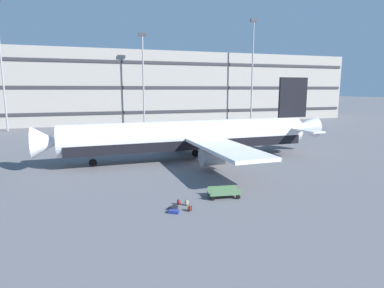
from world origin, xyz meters
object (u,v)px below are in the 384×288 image
backpack_orange (187,203)px  backpack_teal (189,208)px  backpack_red (179,202)px  baggage_cart (224,193)px  airliner (193,136)px  suitcase_large (174,212)px  suitcase_navy (173,208)px

backpack_orange → backpack_teal: size_ratio=1.06×
backpack_red → baggage_cart: bearing=7.2°
airliner → baggage_cart: size_ratio=11.00×
suitcase_large → baggage_cart: 5.18m
airliner → suitcase_large: bearing=-112.5°
suitcase_navy → baggage_cart: 4.82m
suitcase_large → backpack_teal: size_ratio=1.73×
backpack_orange → baggage_cart: baggage_cart is taller
airliner → backpack_teal: bearing=-108.9°
airliner → suitcase_large: airliner is taller
backpack_orange → backpack_red: backpack_orange is taller
suitcase_navy → suitcase_large: 0.71m
backpack_red → suitcase_navy: bearing=-129.0°
suitcase_large → suitcase_navy: bearing=79.5°
airliner → suitcase_navy: 17.62m
suitcase_large → backpack_red: size_ratio=1.84×
backpack_teal → suitcase_navy: bearing=146.6°
airliner → suitcase_navy: airliner is taller
backpack_red → backpack_teal: backpack_teal is taller
backpack_orange → backpack_red: bearing=145.2°
airliner → backpack_teal: (-5.73, -16.70, -2.74)m
baggage_cart → airliner: bearing=81.7°
suitcase_large → backpack_orange: bearing=41.4°
airliner → suitcase_navy: bearing=-112.9°
backpack_orange → backpack_red: size_ratio=1.13×
backpack_orange → suitcase_navy: bearing=-158.7°
suitcase_large → backpack_teal: bearing=0.4°
backpack_orange → backpack_teal: 1.17m
backpack_teal → baggage_cart: size_ratio=0.15×
suitcase_navy → backpack_orange: 1.28m
suitcase_navy → backpack_orange: backpack_orange is taller
airliner → backpack_red: 16.60m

